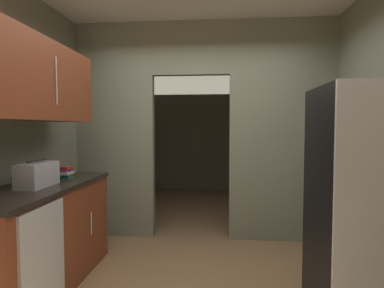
# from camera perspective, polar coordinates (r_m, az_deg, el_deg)

# --- Properties ---
(kitchen_partition) EXTENTS (3.32, 0.12, 2.79)m
(kitchen_partition) POSITION_cam_1_polar(r_m,az_deg,el_deg) (4.12, 2.45, 3.69)
(kitchen_partition) COLOR gray
(kitchen_partition) RESTS_ON ground
(adjoining_room_shell) EXTENTS (3.32, 3.23, 2.79)m
(adjoining_room_shell) POSITION_cam_1_polar(r_m,az_deg,el_deg) (6.26, 2.98, 2.56)
(adjoining_room_shell) COLOR gray
(adjoining_room_shell) RESTS_ON ground
(refrigerator) EXTENTS (0.73, 0.72, 1.72)m
(refrigerator) POSITION_cam_1_polar(r_m,az_deg,el_deg) (2.53, 29.42, -10.69)
(refrigerator) COLOR black
(refrigerator) RESTS_ON ground
(lower_cabinet_run) EXTENTS (0.63, 1.70, 0.94)m
(lower_cabinet_run) POSITION_cam_1_polar(r_m,az_deg,el_deg) (3.21, -25.50, -14.91)
(lower_cabinet_run) COLOR brown
(lower_cabinet_run) RESTS_ON ground
(dishwasher) EXTENTS (0.02, 0.56, 0.88)m
(dishwasher) POSITION_cam_1_polar(r_m,az_deg,el_deg) (2.69, -25.00, -19.19)
(dishwasher) COLOR #B7BABC
(dishwasher) RESTS_ON ground
(upper_cabinet_counterside) EXTENTS (0.36, 1.53, 0.68)m
(upper_cabinet_counterside) POSITION_cam_1_polar(r_m,az_deg,el_deg) (3.09, -26.09, 10.09)
(upper_cabinet_counterside) COLOR brown
(boombox) EXTENTS (0.20, 0.39, 0.23)m
(boombox) POSITION_cam_1_polar(r_m,az_deg,el_deg) (3.02, -25.96, -4.97)
(boombox) COLOR #B2B2B7
(boombox) RESTS_ON lower_cabinet_run
(book_stack) EXTENTS (0.14, 0.16, 0.12)m
(book_stack) POSITION_cam_1_polar(r_m,az_deg,el_deg) (3.40, -21.77, -4.77)
(book_stack) COLOR #388C47
(book_stack) RESTS_ON lower_cabinet_run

